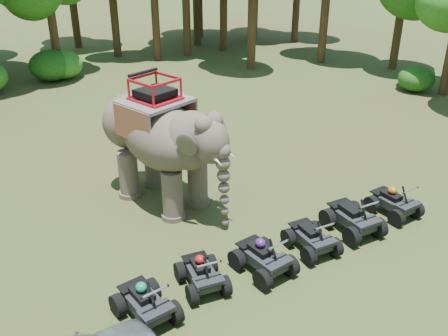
{
  "coord_description": "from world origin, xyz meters",
  "views": [
    {
      "loc": [
        -7.36,
        -10.77,
        8.85
      ],
      "look_at": [
        0.0,
        1.2,
        1.9
      ],
      "focal_mm": 40.0,
      "sensor_mm": 36.0,
      "label": 1
    }
  ],
  "objects_px": {
    "atv_2": "(264,253)",
    "atv_4": "(354,214)",
    "atv_0": "(145,299)",
    "atv_5": "(395,199)",
    "elephant": "(160,141)",
    "atv_3": "(312,234)",
    "atv_1": "(202,270)"
  },
  "relations": [
    {
      "from": "atv_2",
      "to": "atv_4",
      "type": "xyz_separation_m",
      "value": [
        3.59,
        0.17,
        0.04
      ]
    },
    {
      "from": "atv_0",
      "to": "atv_5",
      "type": "bearing_deg",
      "value": -4.86
    },
    {
      "from": "elephant",
      "to": "atv_5",
      "type": "bearing_deg",
      "value": -55.85
    },
    {
      "from": "atv_2",
      "to": "atv_5",
      "type": "bearing_deg",
      "value": -3.41
    },
    {
      "from": "elephant",
      "to": "atv_2",
      "type": "relative_size",
      "value": 3.17
    },
    {
      "from": "atv_0",
      "to": "atv_2",
      "type": "distance_m",
      "value": 3.54
    },
    {
      "from": "elephant",
      "to": "atv_3",
      "type": "xyz_separation_m",
      "value": [
        2.44,
        -5.08,
        -1.66
      ]
    },
    {
      "from": "atv_1",
      "to": "atv_3",
      "type": "relative_size",
      "value": 0.97
    },
    {
      "from": "atv_0",
      "to": "atv_5",
      "type": "height_order",
      "value": "atv_0"
    },
    {
      "from": "atv_1",
      "to": "elephant",
      "type": "bearing_deg",
      "value": 85.59
    },
    {
      "from": "atv_1",
      "to": "atv_3",
      "type": "xyz_separation_m",
      "value": [
        3.59,
        -0.24,
        0.02
      ]
    },
    {
      "from": "elephant",
      "to": "atv_0",
      "type": "height_order",
      "value": "elephant"
    },
    {
      "from": "atv_4",
      "to": "atv_5",
      "type": "relative_size",
      "value": 1.11
    },
    {
      "from": "atv_3",
      "to": "atv_4",
      "type": "xyz_separation_m",
      "value": [
        1.77,
        0.1,
        0.07
      ]
    },
    {
      "from": "atv_0",
      "to": "atv_3",
      "type": "xyz_separation_m",
      "value": [
        5.35,
        0.06,
        -0.02
      ]
    },
    {
      "from": "atv_0",
      "to": "atv_4",
      "type": "height_order",
      "value": "atv_4"
    },
    {
      "from": "atv_0",
      "to": "atv_3",
      "type": "distance_m",
      "value": 5.35
    },
    {
      "from": "elephant",
      "to": "atv_1",
      "type": "bearing_deg",
      "value": -120.46
    },
    {
      "from": "elephant",
      "to": "atv_2",
      "type": "bearing_deg",
      "value": -100.13
    },
    {
      "from": "atv_1",
      "to": "atv_3",
      "type": "distance_m",
      "value": 3.6
    },
    {
      "from": "atv_0",
      "to": "atv_3",
      "type": "relative_size",
      "value": 1.04
    },
    {
      "from": "atv_2",
      "to": "elephant",
      "type": "bearing_deg",
      "value": 91.2
    },
    {
      "from": "atv_2",
      "to": "atv_4",
      "type": "height_order",
      "value": "atv_4"
    },
    {
      "from": "atv_0",
      "to": "atv_4",
      "type": "xyz_separation_m",
      "value": [
        7.13,
        0.16,
        0.05
      ]
    },
    {
      "from": "elephant",
      "to": "atv_2",
      "type": "height_order",
      "value": "elephant"
    },
    {
      "from": "atv_5",
      "to": "atv_2",
      "type": "bearing_deg",
      "value": -179.42
    },
    {
      "from": "atv_0",
      "to": "atv_5",
      "type": "distance_m",
      "value": 9.05
    },
    {
      "from": "atv_1",
      "to": "atv_5",
      "type": "relative_size",
      "value": 0.96
    },
    {
      "from": "atv_3",
      "to": "atv_2",
      "type": "bearing_deg",
      "value": -173.42
    },
    {
      "from": "atv_0",
      "to": "atv_5",
      "type": "xyz_separation_m",
      "value": [
        9.05,
        0.21,
        -0.02
      ]
    },
    {
      "from": "atv_5",
      "to": "elephant",
      "type": "bearing_deg",
      "value": 139.47
    },
    {
      "from": "atv_0",
      "to": "atv_5",
      "type": "relative_size",
      "value": 1.03
    }
  ]
}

